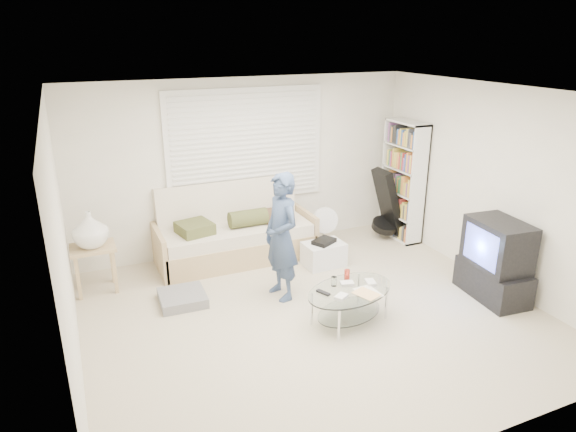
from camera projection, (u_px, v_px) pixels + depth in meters
name	position (u px, v px, depth m)	size (l,w,h in m)	color
ground	(314.00, 315.00, 5.90)	(5.00, 5.00, 0.00)	#BEAE93
room_shell	(297.00, 168.00, 5.77)	(5.02, 4.52, 2.51)	white
window_blinds	(246.00, 146.00, 7.27)	(2.32, 0.08, 1.62)	silver
futon_sofa	(235.00, 235.00, 7.28)	(2.21, 0.89, 1.08)	tan
grey_floor_pillow	(182.00, 298.00, 6.16)	(0.54, 0.54, 0.12)	slate
side_table	(90.00, 233.00, 6.20)	(0.53, 0.43, 1.05)	tan
bookshelf	(403.00, 181.00, 7.87)	(0.29, 0.77, 1.83)	white
guitar_case	(387.00, 208.00, 7.97)	(0.47, 0.41, 1.09)	black
floor_fan	(324.00, 225.00, 7.61)	(0.39, 0.26, 0.65)	white
storage_bin	(324.00, 253.00, 7.12)	(0.56, 0.40, 0.38)	white
tv_unit	(496.00, 261.00, 6.17)	(0.57, 0.94, 0.98)	black
coffee_table	(350.00, 295.00, 5.67)	(1.22, 0.95, 0.52)	silver
standing_person	(281.00, 237.00, 6.08)	(0.57, 0.37, 1.57)	navy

